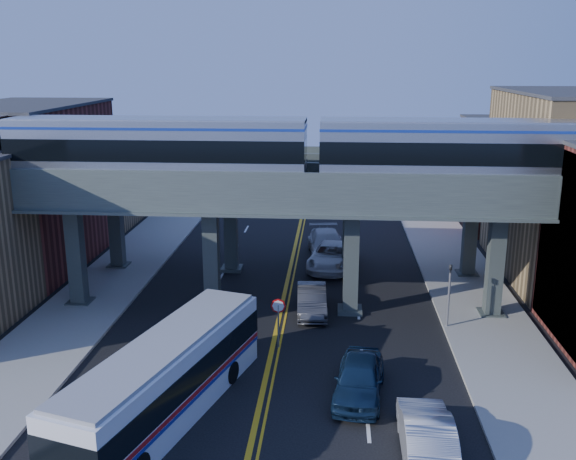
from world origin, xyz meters
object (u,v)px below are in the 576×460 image
car_lane_c (331,256)px  car_parked_curb (426,434)px  traffic_signal (449,289)px  stop_sign (278,315)px  transit_train (158,148)px  transit_bus (166,380)px  car_lane_d (327,245)px  car_lane_a (359,379)px  car_lane_b (312,300)px

car_lane_c → car_parked_curb: size_ratio=1.19×
traffic_signal → car_parked_curb: bearing=-102.9°
car_lane_c → car_parked_curb: car_lane_c is taller
stop_sign → traffic_signal: bearing=18.6°
transit_train → traffic_signal: 17.59m
transit_train → traffic_signal: size_ratio=12.31×
transit_train → transit_bus: transit_train is taller
transit_bus → car_lane_d: 23.25m
traffic_signal → transit_bus: (-12.86, -9.77, -0.67)m
transit_train → transit_bus: (3.11, -11.77, -7.77)m
car_lane_c → car_lane_d: (-0.36, 2.62, 0.06)m
stop_sign → transit_bus: transit_bus is taller
car_lane_c → car_parked_curb: bearing=-73.2°
traffic_signal → car_lane_c: 11.95m
transit_train → stop_sign: bearing=-35.3°
car_lane_a → car_lane_d: (-1.70, 20.25, 0.07)m
stop_sign → car_lane_c: 13.31m
traffic_signal → transit_bus: size_ratio=0.33×
car_parked_curb → car_lane_a: bearing=-60.0°
transit_train → car_parked_curb: size_ratio=9.71×
transit_bus → car_parked_curb: size_ratio=2.42×
traffic_signal → car_lane_d: bearing=117.9°
car_lane_a → car_lane_d: 20.33m
stop_sign → car_parked_curb: stop_sign is taller
transit_bus → stop_sign: bearing=-13.8°
car_lane_c → car_lane_d: bearing=105.1°
car_parked_curb → car_lane_d: bearing=-80.2°
car_lane_a → car_lane_c: bearing=101.2°
transit_train → car_parked_curb: (13.29, -13.69, -8.54)m
transit_train → stop_sign: size_ratio=19.20×
stop_sign → car_parked_curb: bearing=-54.4°
stop_sign → transit_train: bearing=144.7°
stop_sign → car_parked_curb: (6.22, -8.69, -0.90)m
stop_sign → traffic_signal: 9.41m
transit_bus → car_lane_b: 12.74m
transit_train → traffic_signal: bearing=-7.1°
traffic_signal → car_lane_c: size_ratio=0.66×
stop_sign → transit_bus: 7.84m
transit_train → car_lane_a: 16.90m
car_lane_a → car_parked_curb: car_parked_curb is taller
transit_bus → car_parked_curb: (10.18, -1.93, -0.77)m
transit_train → car_lane_c: bearing=39.8°
transit_train → car_lane_a: size_ratio=10.07×
traffic_signal → car_lane_c: traffic_signal is taller
car_lane_a → car_parked_curb: (2.32, -4.09, 0.00)m
transit_train → car_lane_d: (9.27, 10.65, -8.48)m
car_lane_a → car_lane_b: size_ratio=1.06×
traffic_signal → car_parked_curb: traffic_signal is taller
transit_bus → car_lane_a: (7.86, 2.16, -0.78)m
car_lane_a → car_parked_curb: size_ratio=0.97×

